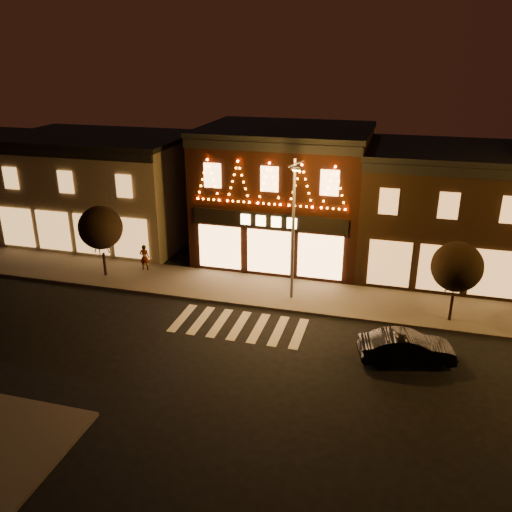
% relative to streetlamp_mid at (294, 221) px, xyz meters
% --- Properties ---
extents(ground, '(120.00, 120.00, 0.00)m').
position_rel_streetlamp_mid_xyz_m(ground, '(-1.95, -7.29, -4.57)').
color(ground, black).
rests_on(ground, ground).
extents(sidewalk_far, '(44.00, 4.00, 0.15)m').
position_rel_streetlamp_mid_xyz_m(sidewalk_far, '(0.05, 0.71, -4.50)').
color(sidewalk_far, '#47423D').
rests_on(sidewalk_far, ground).
extents(building_left, '(12.20, 8.28, 7.30)m').
position_rel_streetlamp_mid_xyz_m(building_left, '(-14.95, 6.70, -0.91)').
color(building_left, '#655C48').
rests_on(building_left, ground).
extents(building_pulp, '(10.20, 8.34, 8.30)m').
position_rel_streetlamp_mid_xyz_m(building_pulp, '(-1.95, 6.68, -0.41)').
color(building_pulp, black).
rests_on(building_pulp, ground).
extents(building_right_a, '(9.20, 8.28, 7.50)m').
position_rel_streetlamp_mid_xyz_m(building_right_a, '(7.55, 6.70, -0.81)').
color(building_right_a, '#2F1E10').
rests_on(building_right_a, ground).
extents(streetlamp_mid, '(0.72, 1.72, 7.54)m').
position_rel_streetlamp_mid_xyz_m(streetlamp_mid, '(0.00, 0.00, 0.00)').
color(streetlamp_mid, '#59595E').
rests_on(streetlamp_mid, sidewalk_far).
extents(tree_left, '(2.53, 2.53, 4.22)m').
position_rel_streetlamp_mid_xyz_m(tree_left, '(-11.35, 0.28, -1.47)').
color(tree_left, black).
rests_on(tree_left, sidewalk_far).
extents(tree_right, '(2.44, 2.44, 4.08)m').
position_rel_streetlamp_mid_xyz_m(tree_right, '(8.05, -0.21, -1.57)').
color(tree_right, black).
rests_on(tree_right, sidewalk_far).
extents(dark_sedan, '(4.30, 2.35, 1.34)m').
position_rel_streetlamp_mid_xyz_m(dark_sedan, '(6.00, -4.45, -3.90)').
color(dark_sedan, black).
rests_on(dark_sedan, ground).
extents(pedestrian, '(0.65, 0.49, 1.60)m').
position_rel_streetlamp_mid_xyz_m(pedestrian, '(-9.43, 1.64, -3.62)').
color(pedestrian, gray).
rests_on(pedestrian, sidewalk_far).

